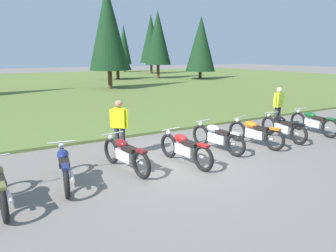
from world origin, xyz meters
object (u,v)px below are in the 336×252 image
motorcycle_maroon (125,154)px  motorcycle_red (185,148)px  motorcycle_navy (64,167)px  motorcycle_silver (217,137)px  motorcycle_black (283,127)px  motorcycle_british_green (313,122)px  rider_checking_bike (119,125)px  motorcycle_orange (255,132)px  rider_with_back_turned (278,105)px

motorcycle_maroon → motorcycle_red: 1.62m
motorcycle_navy → motorcycle_maroon: (1.54, 0.18, 0.00)m
motorcycle_red → motorcycle_silver: bearing=18.0°
motorcycle_black → motorcycle_british_green: (1.68, 0.01, 0.00)m
motorcycle_red → motorcycle_british_green: (6.00, 0.40, 0.00)m
motorcycle_maroon → motorcycle_black: 5.90m
motorcycle_red → rider_checking_bike: bearing=133.3°
rider_checking_bike → motorcycle_orange: bearing=-14.4°
motorcycle_silver → motorcycle_black: 2.82m
motorcycle_maroon → motorcycle_black: (5.90, 0.04, 0.00)m
motorcycle_orange → rider_with_back_turned: rider_with_back_turned is taller
motorcycle_british_green → rider_checking_bike: size_ratio=1.26×
motorcycle_navy → motorcycle_british_green: 9.12m
motorcycle_british_green → rider_with_back_turned: bearing=114.3°
motorcycle_navy → rider_checking_bike: rider_checking_bike is taller
motorcycle_maroon → motorcycle_orange: 4.49m
motorcycle_red → motorcycle_black: same height
motorcycle_black → motorcycle_british_green: same height
motorcycle_orange → rider_checking_bike: size_ratio=1.25×
motorcycle_black → rider_with_back_turned: rider_with_back_turned is taller
motorcycle_navy → rider_with_back_turned: size_ratio=1.25×
motorcycle_maroon → motorcycle_british_green: same height
motorcycle_black → rider_with_back_turned: (1.13, 1.24, 0.51)m
rider_with_back_turned → motorcycle_british_green: bearing=-65.7°
motorcycle_red → rider_with_back_turned: bearing=16.6°
motorcycle_silver → rider_with_back_turned: rider_with_back_turned is taller
motorcycle_orange → motorcycle_british_green: same height
motorcycle_red → rider_with_back_turned: rider_with_back_turned is taller
motorcycle_navy → motorcycle_black: size_ratio=1.00×
motorcycle_red → rider_checking_bike: (-1.32, 1.40, 0.51)m
motorcycle_navy → motorcycle_british_green: size_ratio=1.00×
motorcycle_silver → motorcycle_orange: 1.42m
motorcycle_navy → motorcycle_orange: 6.03m
motorcycle_red → motorcycle_orange: bearing=6.2°
motorcycle_maroon → rider_checking_bike: 1.20m
motorcycle_navy → motorcycle_maroon: same height
motorcycle_navy → rider_checking_bike: size_ratio=1.25×
motorcycle_orange → rider_checking_bike: rider_checking_bike is taller
motorcycle_red → rider_with_back_turned: size_ratio=1.25×
motorcycle_silver → rider_with_back_turned: (3.95, 1.13, 0.51)m
motorcycle_navy → motorcycle_british_green: (9.12, 0.24, 0.00)m
motorcycle_navy → motorcycle_orange: size_ratio=1.01×
motorcycle_red → rider_with_back_turned: (5.44, 1.62, 0.51)m
motorcycle_navy → motorcycle_red: 3.13m
motorcycle_navy → rider_with_back_turned: (8.57, 1.46, 0.51)m
motorcycle_black → motorcycle_navy: bearing=-178.3°
motorcycle_maroon → rider_checking_bike: (0.26, 1.06, 0.51)m
motorcycle_navy → motorcycle_maroon: 1.55m
motorcycle_orange → motorcycle_red: bearing=-173.8°
motorcycle_maroon → rider_checking_bike: rider_checking_bike is taller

